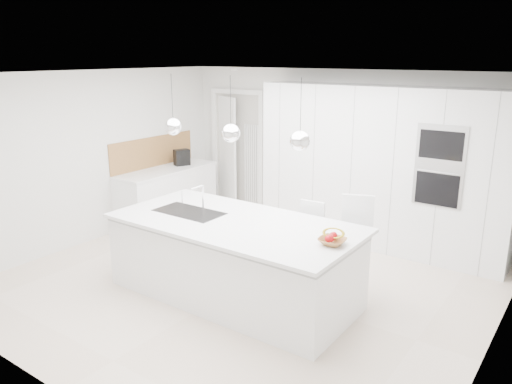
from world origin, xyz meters
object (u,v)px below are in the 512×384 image
Objects in this scene: island_base at (233,261)px; bar_stool_left at (306,244)px; fruit_bowl at (332,241)px; espresso_machine at (182,157)px; bar_stool_right at (350,248)px.

island_base is 2.79× the size of bar_stool_left.
fruit_bowl is at bearing -50.87° from bar_stool_left.
espresso_machine is 3.26m from bar_stool_left.
bar_stool_left is (-0.71, 0.75, -0.43)m from fruit_bowl.
fruit_bowl is at bearing 1.91° from island_base.
bar_stool_right reaches higher than bar_stool_left.
fruit_bowl is (1.22, 0.04, 0.50)m from island_base.
island_base is 3.20m from espresso_machine.
island_base is 2.41× the size of bar_stool_right.
island_base is 1.32m from fruit_bowl.
bar_stool_right is (0.56, 0.02, 0.08)m from bar_stool_left.
fruit_bowl is 1.00× the size of espresso_machine.
island_base is 10.47× the size of fruit_bowl.
bar_stool_right reaches higher than fruit_bowl.
fruit_bowl is at bearing -1.12° from espresso_machine.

